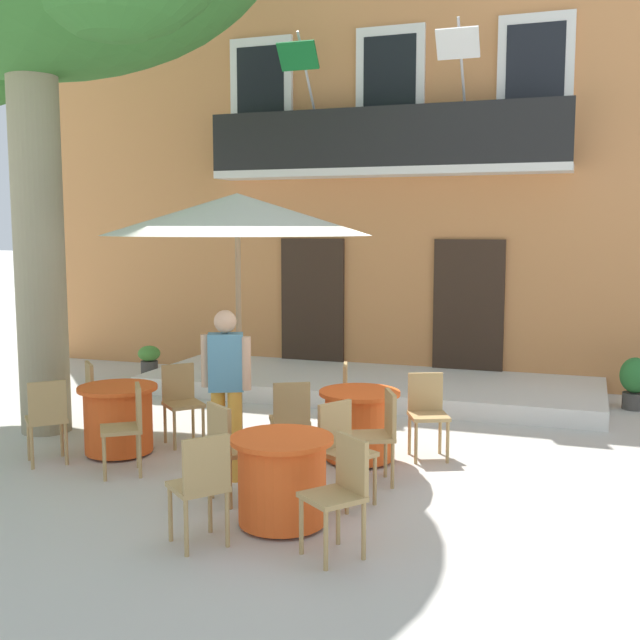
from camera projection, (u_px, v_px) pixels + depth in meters
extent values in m
plane|color=beige|center=(289.00, 471.00, 7.92)|extent=(120.00, 120.00, 0.00)
cube|color=#CC844C|center=(417.00, 158.00, 14.10)|extent=(13.00, 4.00, 7.50)
cube|color=#332319|center=(313.00, 307.00, 12.94)|extent=(1.10, 0.08, 2.30)
cube|color=#332319|center=(468.00, 313.00, 12.09)|extent=(1.10, 0.08, 2.30)
cube|color=silver|center=(261.00, 96.00, 12.81)|extent=(1.10, 0.08, 1.90)
cube|color=black|center=(261.00, 96.00, 12.78)|extent=(0.84, 0.04, 1.60)
cube|color=silver|center=(390.00, 89.00, 12.09)|extent=(1.10, 0.08, 1.90)
cube|color=black|center=(390.00, 88.00, 12.06)|extent=(0.84, 0.04, 1.60)
cube|color=silver|center=(535.00, 80.00, 11.36)|extent=(1.10, 0.08, 1.90)
cube|color=black|center=(535.00, 79.00, 11.34)|extent=(0.84, 0.04, 1.60)
cube|color=silver|center=(385.00, 172.00, 11.98)|extent=(5.60, 0.65, 0.12)
cube|color=black|center=(380.00, 137.00, 11.64)|extent=(5.60, 0.06, 0.90)
cylinder|color=#B2B2B7|center=(308.00, 82.00, 12.04)|extent=(0.04, 0.95, 1.33)
cube|color=#146B2D|center=(298.00, 56.00, 11.58)|extent=(0.60, 0.29, 0.38)
cylinder|color=#B2B2B7|center=(462.00, 71.00, 11.25)|extent=(0.04, 0.95, 1.33)
cube|color=white|center=(458.00, 43.00, 10.79)|extent=(0.60, 0.29, 0.38)
cylinder|color=#47423D|center=(250.00, 165.00, 12.73)|extent=(0.35, 0.35, 0.23)
ellipsoid|color=#2D7533|center=(250.00, 147.00, 12.70)|extent=(0.45, 0.45, 0.33)
cylinder|color=slate|center=(338.00, 162.00, 12.23)|extent=(0.32, 0.32, 0.22)
ellipsoid|color=#38843D|center=(338.00, 146.00, 12.20)|extent=(0.41, 0.41, 0.29)
cylinder|color=#995638|center=(434.00, 160.00, 11.73)|extent=(0.34, 0.34, 0.22)
ellipsoid|color=#2D7533|center=(434.00, 143.00, 11.70)|extent=(0.44, 0.44, 0.27)
cylinder|color=#47423D|center=(538.00, 155.00, 11.22)|extent=(0.30, 0.30, 0.28)
ellipsoid|color=#2D7533|center=(539.00, 135.00, 11.19)|extent=(0.39, 0.39, 0.29)
cube|color=silver|center=(368.00, 385.00, 11.57)|extent=(6.74, 2.35, 0.25)
cylinder|color=gray|center=(39.00, 252.00, 9.21)|extent=(0.59, 0.59, 4.38)
cylinder|color=#EA561E|center=(118.00, 421.00, 8.47)|extent=(0.74, 0.74, 0.68)
cylinder|color=#EA561E|center=(117.00, 388.00, 8.42)|extent=(0.86, 0.86, 0.04)
cylinder|color=#2D2823|center=(119.00, 452.00, 8.51)|extent=(0.44, 0.44, 0.03)
cylinder|color=tan|center=(29.00, 440.00, 8.24)|extent=(0.04, 0.04, 0.45)
cylinder|color=tan|center=(62.00, 436.00, 8.39)|extent=(0.04, 0.04, 0.45)
cylinder|color=tan|center=(32.00, 448.00, 7.93)|extent=(0.04, 0.04, 0.45)
cylinder|color=tan|center=(66.00, 444.00, 8.08)|extent=(0.04, 0.04, 0.45)
cube|color=tan|center=(46.00, 419.00, 8.13)|extent=(0.57, 0.57, 0.04)
cube|color=tan|center=(47.00, 402.00, 7.94)|extent=(0.30, 0.30, 0.42)
cylinder|color=tan|center=(104.00, 459.00, 7.56)|extent=(0.04, 0.04, 0.45)
cylinder|color=tan|center=(104.00, 449.00, 7.88)|extent=(0.04, 0.04, 0.45)
cylinder|color=tan|center=(140.00, 456.00, 7.66)|extent=(0.04, 0.04, 0.45)
cylinder|color=tan|center=(138.00, 447.00, 7.98)|extent=(0.04, 0.04, 0.45)
cube|color=tan|center=(121.00, 429.00, 7.74)|extent=(0.56, 0.56, 0.04)
cube|color=tan|center=(139.00, 405.00, 7.76)|extent=(0.26, 0.33, 0.42)
cylinder|color=tan|center=(203.00, 427.00, 8.78)|extent=(0.04, 0.04, 0.45)
cylinder|color=tan|center=(175.00, 431.00, 8.62)|extent=(0.04, 0.04, 0.45)
cylinder|color=tan|center=(193.00, 420.00, 9.08)|extent=(0.04, 0.04, 0.45)
cylinder|color=tan|center=(165.00, 424.00, 8.91)|extent=(0.04, 0.04, 0.45)
cube|color=tan|center=(184.00, 404.00, 8.82)|extent=(0.56, 0.56, 0.04)
cube|color=tan|center=(178.00, 382.00, 8.95)|extent=(0.28, 0.31, 0.42)
cylinder|color=tan|center=(118.00, 414.00, 9.38)|extent=(0.04, 0.04, 0.45)
cylinder|color=tan|center=(124.00, 420.00, 9.08)|extent=(0.04, 0.04, 0.45)
cylinder|color=tan|center=(90.00, 417.00, 9.24)|extent=(0.04, 0.04, 0.45)
cylinder|color=tan|center=(94.00, 423.00, 8.93)|extent=(0.04, 0.04, 0.45)
cube|color=tan|center=(106.00, 398.00, 9.13)|extent=(0.57, 0.57, 0.04)
cube|color=tan|center=(90.00, 381.00, 9.02)|extent=(0.30, 0.30, 0.42)
cylinder|color=#EA561E|center=(282.00, 482.00, 6.43)|extent=(0.74, 0.74, 0.68)
cylinder|color=#EA561E|center=(282.00, 439.00, 6.38)|extent=(0.86, 0.86, 0.04)
cylinder|color=#2D2823|center=(282.00, 523.00, 6.47)|extent=(0.44, 0.44, 0.03)
cylinder|color=tan|center=(326.00, 541.00, 5.59)|extent=(0.04, 0.04, 0.45)
cylinder|color=tan|center=(301.00, 526.00, 5.87)|extent=(0.04, 0.04, 0.45)
cylinder|color=tan|center=(364.00, 531.00, 5.77)|extent=(0.04, 0.04, 0.45)
cylinder|color=tan|center=(338.00, 517.00, 6.06)|extent=(0.04, 0.04, 0.45)
cube|color=tan|center=(332.00, 497.00, 5.79)|extent=(0.56, 0.56, 0.04)
cube|color=tan|center=(352.00, 463.00, 5.86)|extent=(0.33, 0.26, 0.42)
cylinder|color=tan|center=(375.00, 481.00, 6.91)|extent=(0.04, 0.04, 0.45)
cylinder|color=tan|center=(347.00, 489.00, 6.69)|extent=(0.04, 0.04, 0.45)
cylinder|color=tan|center=(349.00, 472.00, 7.17)|extent=(0.04, 0.04, 0.45)
cylinder|color=tan|center=(321.00, 479.00, 6.95)|extent=(0.04, 0.04, 0.45)
cube|color=tan|center=(348.00, 454.00, 6.90)|extent=(0.55, 0.55, 0.04)
cube|color=tan|center=(335.00, 425.00, 7.01)|extent=(0.22, 0.35, 0.42)
cylinder|color=tan|center=(244.00, 468.00, 7.28)|extent=(0.04, 0.04, 0.45)
cylinder|color=tan|center=(263.00, 477.00, 7.01)|extent=(0.04, 0.04, 0.45)
cylinder|color=tan|center=(212.00, 475.00, 7.08)|extent=(0.04, 0.04, 0.45)
cylinder|color=tan|center=(230.00, 484.00, 6.81)|extent=(0.04, 0.04, 0.45)
cube|color=tan|center=(237.00, 450.00, 7.02)|extent=(0.56, 0.56, 0.04)
cube|color=tan|center=(219.00, 428.00, 6.89)|extent=(0.34, 0.25, 0.42)
cylinder|color=tan|center=(170.00, 514.00, 6.12)|extent=(0.04, 0.04, 0.45)
cylinder|color=tan|center=(210.00, 506.00, 6.29)|extent=(0.04, 0.04, 0.45)
cylinder|color=tan|center=(186.00, 528.00, 5.83)|extent=(0.04, 0.04, 0.45)
cylinder|color=tan|center=(227.00, 519.00, 6.00)|extent=(0.04, 0.04, 0.45)
cube|color=tan|center=(198.00, 486.00, 6.03)|extent=(0.56, 0.56, 0.04)
cube|color=tan|center=(207.00, 464.00, 5.85)|extent=(0.27, 0.32, 0.42)
cylinder|color=#EA561E|center=(359.00, 427.00, 8.22)|extent=(0.74, 0.74, 0.68)
cylinder|color=#EA561E|center=(360.00, 393.00, 8.18)|extent=(0.86, 0.86, 0.04)
cylinder|color=#2D2823|center=(359.00, 459.00, 8.26)|extent=(0.44, 0.44, 0.03)
cylinder|color=tan|center=(357.00, 467.00, 7.31)|extent=(0.04, 0.04, 0.45)
cylinder|color=tan|center=(352.00, 456.00, 7.65)|extent=(0.04, 0.04, 0.45)
cylinder|color=tan|center=(393.00, 466.00, 7.35)|extent=(0.04, 0.04, 0.45)
cylinder|color=tan|center=(386.00, 455.00, 7.68)|extent=(0.04, 0.04, 0.45)
cube|color=tan|center=(372.00, 436.00, 7.47)|extent=(0.53, 0.53, 0.04)
cube|color=tan|center=(390.00, 413.00, 7.46)|extent=(0.20, 0.36, 0.42)
cylinder|color=tan|center=(448.00, 442.00, 8.14)|extent=(0.04, 0.04, 0.45)
cylinder|color=tan|center=(416.00, 443.00, 8.12)|extent=(0.04, 0.04, 0.45)
cylinder|color=tan|center=(440.00, 434.00, 8.48)|extent=(0.04, 0.04, 0.45)
cylinder|color=tan|center=(410.00, 435.00, 8.45)|extent=(0.04, 0.04, 0.45)
cube|color=tan|center=(429.00, 416.00, 8.27)|extent=(0.53, 0.53, 0.04)
cube|color=tan|center=(425.00, 392.00, 8.42)|extent=(0.36, 0.19, 0.42)
cylinder|color=tan|center=(375.00, 419.00, 9.14)|extent=(0.04, 0.04, 0.45)
cylinder|color=tan|center=(375.00, 426.00, 8.80)|extent=(0.04, 0.04, 0.45)
cylinder|color=tan|center=(346.00, 419.00, 9.16)|extent=(0.04, 0.04, 0.45)
cylinder|color=tan|center=(345.00, 426.00, 8.82)|extent=(0.04, 0.04, 0.45)
cube|color=tan|center=(361.00, 402.00, 8.95)|extent=(0.49, 0.49, 0.04)
cube|color=tan|center=(345.00, 382.00, 8.94)|extent=(0.14, 0.38, 0.42)
cylinder|color=tan|center=(272.00, 439.00, 8.25)|extent=(0.04, 0.04, 0.45)
cylinder|color=tan|center=(303.00, 438.00, 8.31)|extent=(0.04, 0.04, 0.45)
cylinder|color=tan|center=(275.00, 448.00, 7.92)|extent=(0.04, 0.04, 0.45)
cylinder|color=tan|center=(308.00, 447.00, 7.98)|extent=(0.04, 0.04, 0.45)
cube|color=tan|center=(290.00, 420.00, 8.09)|extent=(0.54, 0.54, 0.04)
cube|color=tan|center=(292.00, 403.00, 7.88)|extent=(0.35, 0.22, 0.42)
cylinder|color=#997A56|center=(239.00, 339.00, 8.43)|extent=(0.06, 0.06, 2.55)
cylinder|color=#333333|center=(240.00, 448.00, 8.57)|extent=(0.44, 0.44, 0.08)
cone|color=silver|center=(237.00, 214.00, 8.26)|extent=(2.90, 2.90, 0.45)
cylinder|color=#47423D|center=(150.00, 370.00, 12.70)|extent=(0.28, 0.28, 0.30)
ellipsoid|color=#4C8E38|center=(149.00, 353.00, 12.66)|extent=(0.36, 0.36, 0.25)
cylinder|color=#47423D|center=(634.00, 401.00, 10.58)|extent=(0.31, 0.31, 0.23)
ellipsoid|color=#2D7533|center=(635.00, 375.00, 10.54)|extent=(0.40, 0.40, 0.49)
cylinder|color=gold|center=(219.00, 434.00, 7.61)|extent=(0.14, 0.14, 0.90)
cylinder|color=gold|center=(235.00, 436.00, 7.55)|extent=(0.14, 0.14, 0.90)
cube|color=teal|center=(226.00, 362.00, 7.50)|extent=(0.40, 0.34, 0.56)
sphere|color=tan|center=(225.00, 321.00, 7.45)|extent=(0.22, 0.22, 0.22)
cylinder|color=tan|center=(206.00, 361.00, 7.57)|extent=(0.09, 0.09, 0.52)
cylinder|color=tan|center=(246.00, 363.00, 7.42)|extent=(0.09, 0.09, 0.52)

